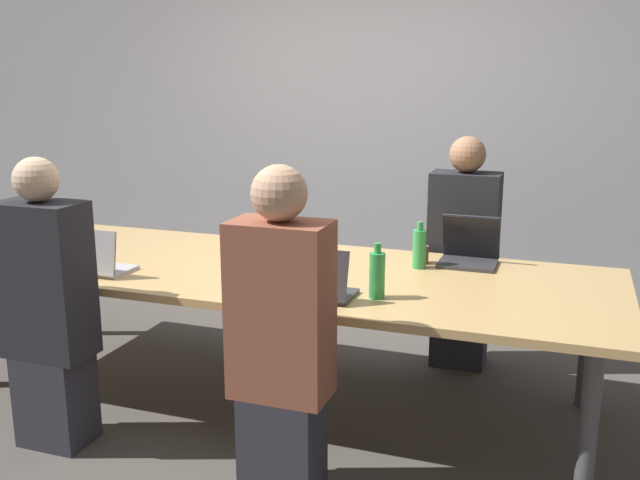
{
  "coord_description": "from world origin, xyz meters",
  "views": [
    {
      "loc": [
        1.46,
        -3.36,
        1.75
      ],
      "look_at": [
        0.23,
        0.1,
        0.88
      ],
      "focal_mm": 40.0,
      "sensor_mm": 36.0,
      "label": 1
    }
  ],
  "objects_px": {
    "bottle_near_midright": "(377,274)",
    "stapler": "(255,270)",
    "bottle_far_right": "(420,248)",
    "laptop_near_left": "(92,260)",
    "laptop_near_midright": "(317,284)",
    "person_near_left": "(48,310)",
    "person_far_right": "(463,257)",
    "laptop_far_right": "(469,250)",
    "cup_far_right": "(422,254)",
    "person_near_midright": "(281,341)"
  },
  "relations": [
    {
      "from": "person_near_left",
      "to": "laptop_near_left",
      "type": "bearing_deg",
      "value": -82.94
    },
    {
      "from": "bottle_far_right",
      "to": "stapler",
      "type": "height_order",
      "value": "bottle_far_right"
    },
    {
      "from": "bottle_far_right",
      "to": "person_near_left",
      "type": "xyz_separation_m",
      "value": [
        -1.52,
        -1.09,
        -0.17
      ]
    },
    {
      "from": "bottle_near_midright",
      "to": "stapler",
      "type": "relative_size",
      "value": 1.71
    },
    {
      "from": "laptop_far_right",
      "to": "cup_far_right",
      "type": "height_order",
      "value": "laptop_far_right"
    },
    {
      "from": "laptop_near_midright",
      "to": "laptop_near_left",
      "type": "bearing_deg",
      "value": -0.28
    },
    {
      "from": "bottle_far_right",
      "to": "bottle_near_midright",
      "type": "distance_m",
      "value": 0.58
    },
    {
      "from": "bottle_far_right",
      "to": "laptop_near_midright",
      "type": "distance_m",
      "value": 0.76
    },
    {
      "from": "person_far_right",
      "to": "person_near_midright",
      "type": "distance_m",
      "value": 1.71
    },
    {
      "from": "cup_far_right",
      "to": "bottle_near_midright",
      "type": "bearing_deg",
      "value": -95.86
    },
    {
      "from": "person_far_right",
      "to": "cup_far_right",
      "type": "distance_m",
      "value": 0.47
    },
    {
      "from": "laptop_far_right",
      "to": "person_far_right",
      "type": "height_order",
      "value": "person_far_right"
    },
    {
      "from": "person_near_midright",
      "to": "bottle_near_midright",
      "type": "distance_m",
      "value": 0.62
    },
    {
      "from": "laptop_near_midright",
      "to": "bottle_near_midright",
      "type": "relative_size",
      "value": 1.25
    },
    {
      "from": "laptop_near_midright",
      "to": "laptop_near_left",
      "type": "relative_size",
      "value": 0.92
    },
    {
      "from": "cup_far_right",
      "to": "laptop_near_midright",
      "type": "height_order",
      "value": "laptop_near_midright"
    },
    {
      "from": "person_near_midright",
      "to": "person_near_left",
      "type": "xyz_separation_m",
      "value": [
        -1.19,
        0.03,
        -0.02
      ]
    },
    {
      "from": "bottle_far_right",
      "to": "laptop_near_left",
      "type": "relative_size",
      "value": 0.71
    },
    {
      "from": "bottle_far_right",
      "to": "stapler",
      "type": "bearing_deg",
      "value": -152.1
    },
    {
      "from": "bottle_near_midright",
      "to": "person_near_left",
      "type": "relative_size",
      "value": 0.19
    },
    {
      "from": "laptop_near_left",
      "to": "cup_far_right",
      "type": "bearing_deg",
      "value": -153.6
    },
    {
      "from": "laptop_near_left",
      "to": "stapler",
      "type": "xyz_separation_m",
      "value": [
        0.8,
        0.27,
        -0.05
      ]
    },
    {
      "from": "person_near_midright",
      "to": "stapler",
      "type": "height_order",
      "value": "person_near_midright"
    },
    {
      "from": "laptop_near_midright",
      "to": "person_near_midright",
      "type": "bearing_deg",
      "value": 90.65
    },
    {
      "from": "laptop_near_midright",
      "to": "bottle_far_right",
      "type": "bearing_deg",
      "value": -116.05
    },
    {
      "from": "bottle_near_midright",
      "to": "stapler",
      "type": "xyz_separation_m",
      "value": [
        -0.7,
        0.17,
        -0.09
      ]
    },
    {
      "from": "person_far_right",
      "to": "stapler",
      "type": "bearing_deg",
      "value": -134.91
    },
    {
      "from": "bottle_near_midright",
      "to": "person_far_right",
      "type": "bearing_deg",
      "value": 78.08
    },
    {
      "from": "person_far_right",
      "to": "laptop_near_left",
      "type": "relative_size",
      "value": 3.91
    },
    {
      "from": "bottle_near_midright",
      "to": "stapler",
      "type": "distance_m",
      "value": 0.72
    },
    {
      "from": "person_far_right",
      "to": "person_near_left",
      "type": "xyz_separation_m",
      "value": [
        -1.67,
        -1.61,
        -0.01
      ]
    },
    {
      "from": "person_far_right",
      "to": "laptop_near_midright",
      "type": "height_order",
      "value": "person_far_right"
    },
    {
      "from": "bottle_far_right",
      "to": "person_near_left",
      "type": "relative_size",
      "value": 0.18
    },
    {
      "from": "cup_far_right",
      "to": "person_near_midright",
      "type": "distance_m",
      "value": 1.26
    },
    {
      "from": "laptop_near_midright",
      "to": "person_near_left",
      "type": "xyz_separation_m",
      "value": [
        -1.18,
        -0.41,
        -0.13
      ]
    },
    {
      "from": "person_far_right",
      "to": "bottle_far_right",
      "type": "bearing_deg",
      "value": -106.64
    },
    {
      "from": "person_near_left",
      "to": "person_near_midright",
      "type": "bearing_deg",
      "value": 178.43
    },
    {
      "from": "laptop_far_right",
      "to": "person_near_left",
      "type": "xyz_separation_m",
      "value": [
        -1.75,
        -1.27,
        -0.14
      ]
    },
    {
      "from": "laptop_near_left",
      "to": "person_near_left",
      "type": "height_order",
      "value": "person_near_left"
    },
    {
      "from": "cup_far_right",
      "to": "person_near_left",
      "type": "relative_size",
      "value": 0.07
    },
    {
      "from": "person_far_right",
      "to": "laptop_near_left",
      "type": "xyz_separation_m",
      "value": [
        -1.72,
        -1.2,
        0.13
      ]
    },
    {
      "from": "bottle_far_right",
      "to": "person_near_midright",
      "type": "relative_size",
      "value": 0.18
    },
    {
      "from": "laptop_far_right",
      "to": "cup_far_right",
      "type": "distance_m",
      "value": 0.26
    },
    {
      "from": "laptop_near_left",
      "to": "bottle_far_right",
      "type": "bearing_deg",
      "value": -156.66
    },
    {
      "from": "cup_far_right",
      "to": "person_near_left",
      "type": "xyz_separation_m",
      "value": [
        -1.51,
        -1.19,
        -0.11
      ]
    },
    {
      "from": "bottle_far_right",
      "to": "person_near_midright",
      "type": "bearing_deg",
      "value": -106.35
    },
    {
      "from": "person_far_right",
      "to": "laptop_far_right",
      "type": "bearing_deg",
      "value": -76.75
    },
    {
      "from": "bottle_near_midright",
      "to": "laptop_near_midright",
      "type": "bearing_deg",
      "value": -157.93
    },
    {
      "from": "stapler",
      "to": "laptop_near_left",
      "type": "bearing_deg",
      "value": -157.36
    },
    {
      "from": "person_near_midright",
      "to": "laptop_far_right",
      "type": "bearing_deg",
      "value": -113.49
    }
  ]
}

